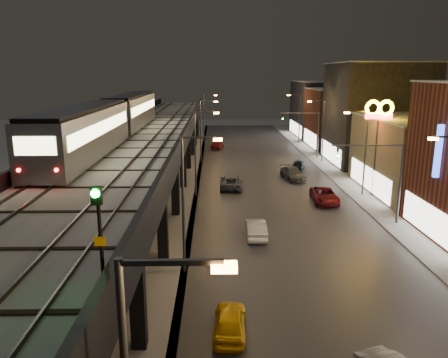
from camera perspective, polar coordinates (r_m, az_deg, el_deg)
name	(u,v)px	position (r m, az deg, el deg)	size (l,w,h in m)	color
road_surface	(269,186)	(50.44, 5.86, -0.96)	(17.00, 120.00, 0.06)	#46474D
sidewalk_right	(355,186)	(52.60, 16.74, -0.83)	(4.00, 120.00, 0.14)	#9FA1A8
under_viaduct_pavement	(151,187)	(50.59, -9.50, -1.04)	(11.00, 120.00, 0.06)	#9FA1A8
elevated_viaduct	(145,143)	(46.40, -10.31, 4.65)	(9.00, 100.00, 6.30)	black
viaduct_trackbed	(145,135)	(46.42, -10.34, 5.62)	(8.40, 100.00, 0.32)	#B2B7C1
viaduct_parapet_streetside	(186,131)	(45.90, -4.95, 6.28)	(0.30, 100.00, 1.10)	black
viaduct_parapet_far	(102,131)	(47.26, -15.59, 6.04)	(0.30, 100.00, 1.10)	black
building_c	(427,156)	(51.50, 24.95, 2.73)	(12.20, 15.20, 8.16)	#766B4C
building_d	(375,114)	(65.72, 19.16, 8.01)	(12.20, 13.20, 14.16)	#262627
building_e	(345,118)	(79.13, 15.58, 7.65)	(12.20, 12.20, 10.16)	#5B251B
building_f	(326,109)	(92.53, 13.13, 8.91)	(12.20, 16.20, 11.16)	#24232A
streetlight_left_1	(187,196)	(27.52, -4.81, -2.16)	(2.57, 0.28, 9.00)	#38383A
streetlight_left_2	(198,148)	(45.08, -3.43, 4.10)	(2.57, 0.28, 9.00)	#38383A
streetlight_right_2	(363,147)	(47.61, 17.72, 3.98)	(2.56, 0.28, 9.00)	#38383A
streetlight_left_3	(203,127)	(62.90, -2.82, 6.83)	(2.57, 0.28, 9.00)	#38383A
streetlight_right_3	(322,126)	(64.73, 12.65, 6.71)	(2.56, 0.28, 9.00)	#38383A
streetlight_left_4	(205,115)	(80.79, -2.48, 8.36)	(2.57, 0.28, 9.00)	#38383A
streetlight_right_4	(298,115)	(82.23, 9.69, 8.27)	(2.56, 0.28, 9.00)	#38383A
traffic_light_rig_a	(387,174)	(39.16, 20.57, 0.67)	(6.10, 0.34, 7.00)	#38383A
traffic_light_rig_b	(311,129)	(67.52, 11.28, 6.43)	(6.10, 0.34, 7.00)	#38383A
subway_train	(113,118)	(43.94, -14.26, 7.69)	(3.09, 37.87, 3.69)	gray
rail_signal	(98,215)	(13.28, -16.12, -4.50)	(0.34, 0.42, 2.94)	black
car_taxi	(230,322)	(22.82, 0.77, -18.20)	(1.59, 3.95, 1.35)	#F7BB07
car_near_white	(256,229)	(34.84, 4.14, -6.53)	(1.50, 4.30, 1.42)	white
car_mid_silver	(231,182)	(49.22, 0.94, -0.43)	(2.39, 5.18, 1.44)	slate
car_far_white	(217,145)	(75.03, -0.87, 4.46)	(1.65, 4.11, 1.40)	maroon
car_onc_dark	(325,196)	(44.86, 13.02, -2.20)	(2.39, 5.18, 1.44)	maroon
car_onc_white	(293,174)	(53.70, 8.98, 0.62)	(2.06, 5.08, 1.47)	#4E525C
car_onc_red	(298,166)	(58.97, 9.64, 1.68)	(1.54, 3.83, 1.31)	black
sign_mcdonalds	(379,118)	(47.43, 19.55, 7.46)	(3.00, 0.51, 10.10)	#38383A
sign_carwash	(446,160)	(36.34, 27.04, 2.23)	(1.75, 0.35, 9.08)	#38383A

